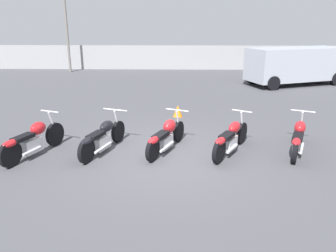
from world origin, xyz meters
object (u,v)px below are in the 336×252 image
Objects in this scene: motorcycle_slot_0 at (33,140)px; motorcycle_slot_2 at (166,136)px; light_pole_left at (64,0)px; motorcycle_slot_3 at (231,138)px; traffic_cone_near at (178,111)px; motorcycle_slot_4 at (298,138)px; parked_van at (296,64)px; motorcycle_slot_1 at (102,137)px.

motorcycle_slot_0 reaches higher than motorcycle_slot_2.
motorcycle_slot_2 is (6.86, -13.79, -4.08)m from light_pole_left.
motorcycle_slot_3 is 4.69× the size of traffic_cone_near.
motorcycle_slot_2 is at bearing 27.73° from motorcycle_slot_0.
motorcycle_slot_2 is 4.90× the size of traffic_cone_near.
motorcycle_slot_4 is (3.39, -0.02, -0.00)m from motorcycle_slot_2.
motorcycle_slot_0 is at bearing -152.69° from motorcycle_slot_4.
motorcycle_slot_3 is at bearing -68.30° from traffic_cone_near.
motorcycle_slot_3 is (1.65, -0.11, -0.00)m from motorcycle_slot_2.
parked_van is at bearing 93.60° from motorcycle_slot_3.
traffic_cone_near is (-3.08, 3.27, -0.20)m from motorcycle_slot_4.
motorcycle_slot_0 is 1.03× the size of motorcycle_slot_2.
light_pole_left is 15.93m from motorcycle_slot_2.
motorcycle_slot_3 is (4.96, 0.32, -0.02)m from motorcycle_slot_0.
parked_van is 13.45× the size of traffic_cone_near.
parked_van is at bearing -17.43° from light_pole_left.
motorcycle_slot_0 is 5.03× the size of traffic_cone_near.
light_pole_left is 15.21m from motorcycle_slot_0.
traffic_cone_near is (0.31, 3.26, -0.20)m from motorcycle_slot_2.
motorcycle_slot_4 is (1.74, 0.10, -0.00)m from motorcycle_slot_3.
motorcycle_slot_2 is at bearing 23.75° from motorcycle_slot_1.
motorcycle_slot_3 is (8.52, -13.90, -4.08)m from light_pole_left.
motorcycle_slot_2 and motorcycle_slot_4 have the same top height.
parked_van is (3.13, 9.60, 0.68)m from motorcycle_slot_4.
motorcycle_slot_0 reaches higher than motorcycle_slot_3.
motorcycle_slot_0 is at bearing -64.98° from parked_van.
motorcycle_slot_2 is at bearing -54.76° from parked_van.
motorcycle_slot_1 is 1.08× the size of motorcycle_slot_3.
light_pole_left is at bearing 124.26° from traffic_cone_near.
light_pole_left is 1.39× the size of parked_van.
motorcycle_slot_3 is 0.96× the size of motorcycle_slot_4.
motorcycle_slot_0 is at bearing -134.38° from traffic_cone_near.
motorcycle_slot_3 reaches higher than traffic_cone_near.
motorcycle_slot_0 is 5.17m from traffic_cone_near.
motorcycle_slot_4 is (10.25, -13.80, -4.08)m from light_pole_left.
motorcycle_slot_0 reaches higher than motorcycle_slot_1.
motorcycle_slot_1 is 1.63m from motorcycle_slot_2.
motorcycle_slot_0 reaches higher than motorcycle_slot_4.
parked_van is (4.87, 9.70, 0.68)m from motorcycle_slot_3.
light_pole_left is 3.68× the size of motorcycle_slot_1.
traffic_cone_near is (-6.21, -6.33, -0.88)m from parked_van.
motorcycle_slot_0 is at bearing -146.07° from motorcycle_slot_3.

